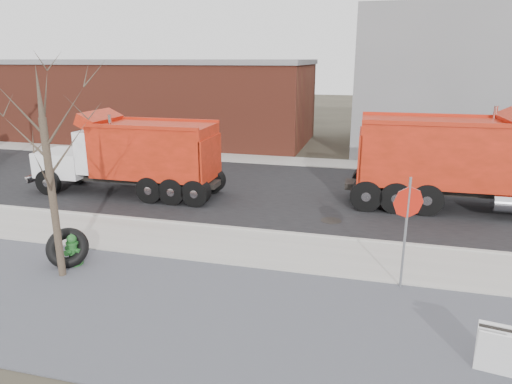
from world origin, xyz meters
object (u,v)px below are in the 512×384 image
(truck_tire, at_px, (67,248))
(sandwich_board, at_px, (496,351))
(dump_truck_red_a, at_px, (468,159))
(stop_sign, at_px, (407,214))
(dump_truck_red_b, at_px, (133,154))
(fire_hydrant, at_px, (73,251))

(truck_tire, bearing_deg, sandwich_board, -11.31)
(sandwich_board, bearing_deg, dump_truck_red_a, 93.80)
(truck_tire, relative_size, sandwich_board, 1.52)
(stop_sign, height_order, dump_truck_red_a, dump_truck_red_a)
(truck_tire, bearing_deg, dump_truck_red_a, 35.18)
(dump_truck_red_b, bearing_deg, truck_tire, 103.27)
(dump_truck_red_a, xyz_separation_m, dump_truck_red_b, (-12.50, -1.27, -0.19))
(fire_hydrant, xyz_separation_m, dump_truck_red_b, (-1.69, 6.44, 1.27))
(fire_hydrant, relative_size, sandwich_board, 0.98)
(truck_tire, xyz_separation_m, stop_sign, (8.52, 0.88, 1.39))
(sandwich_board, height_order, dump_truck_red_a, dump_truck_red_a)
(sandwich_board, relative_size, dump_truck_red_b, 0.12)
(fire_hydrant, xyz_separation_m, dump_truck_red_a, (10.81, 7.71, 1.45))
(fire_hydrant, distance_m, sandwich_board, 10.01)
(truck_tire, height_order, dump_truck_red_b, dump_truck_red_b)
(stop_sign, height_order, dump_truck_red_b, dump_truck_red_b)
(sandwich_board, xyz_separation_m, dump_truck_red_a, (1.00, 9.71, 1.38))
(fire_hydrant, height_order, stop_sign, stop_sign)
(dump_truck_red_a, relative_size, dump_truck_red_b, 1.17)
(stop_sign, distance_m, dump_truck_red_b, 11.50)
(fire_hydrant, xyz_separation_m, sandwich_board, (9.81, -2.00, 0.08))
(truck_tire, relative_size, dump_truck_red_a, 0.15)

